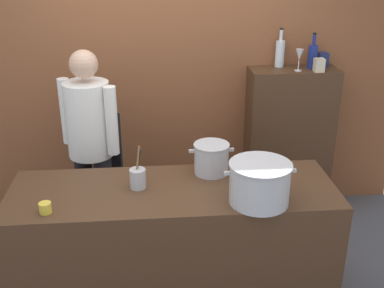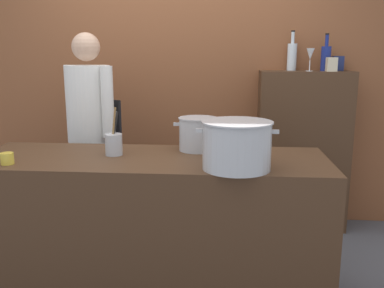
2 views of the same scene
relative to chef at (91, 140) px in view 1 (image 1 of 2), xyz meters
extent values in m
cube|color=brown|center=(0.60, 0.67, 0.54)|extent=(4.40, 0.10, 3.00)
cube|color=#472D1C|center=(0.60, -0.73, -0.51)|extent=(2.12, 0.70, 0.90)
cube|color=#472D1C|center=(1.71, 0.46, -0.28)|extent=(0.76, 0.32, 1.37)
cylinder|color=black|center=(0.08, -0.06, -0.54)|extent=(0.14, 0.14, 0.84)
cylinder|color=black|center=(-0.09, 0.05, -0.54)|extent=(0.14, 0.14, 0.84)
cylinder|color=white|center=(0.00, 0.00, 0.17)|extent=(0.34, 0.34, 0.58)
cube|color=black|center=(0.10, 0.15, -0.07)|extent=(0.26, 0.18, 0.52)
cylinder|color=white|center=(0.18, -0.13, 0.19)|extent=(0.09, 0.09, 0.52)
cylinder|color=white|center=(-0.18, 0.12, 0.19)|extent=(0.09, 0.09, 0.52)
sphere|color=tan|center=(0.00, 0.00, 0.59)|extent=(0.21, 0.21, 0.21)
cylinder|color=#B7BABF|center=(1.11, -0.94, 0.06)|extent=(0.36, 0.36, 0.25)
cylinder|color=#B7BABF|center=(1.11, -0.94, 0.19)|extent=(0.38, 0.38, 0.01)
cube|color=#B7BABF|center=(0.91, -0.94, 0.14)|extent=(0.04, 0.02, 0.02)
cube|color=#B7BABF|center=(1.31, -0.94, 0.14)|extent=(0.04, 0.02, 0.02)
cylinder|color=#B7BABF|center=(0.87, -0.51, 0.04)|extent=(0.24, 0.24, 0.20)
cylinder|color=#B7BABF|center=(0.87, -0.51, 0.14)|extent=(0.24, 0.24, 0.01)
cube|color=#B7BABF|center=(0.73, -0.51, 0.10)|extent=(0.04, 0.02, 0.02)
cube|color=#B7BABF|center=(1.01, -0.51, 0.10)|extent=(0.04, 0.02, 0.02)
cylinder|color=#B7BABF|center=(0.37, -0.69, 0.00)|extent=(0.10, 0.10, 0.13)
cylinder|color=#B7BABF|center=(0.37, -0.67, 0.06)|extent=(0.04, 0.01, 0.21)
cylinder|color=#262626|center=(0.37, -0.67, 0.08)|extent=(0.06, 0.02, 0.24)
cylinder|color=#B7BABF|center=(0.37, -0.66, 0.08)|extent=(0.04, 0.01, 0.24)
cylinder|color=olive|center=(0.37, -0.69, 0.09)|extent=(0.05, 0.02, 0.27)
cylinder|color=yellow|center=(-0.16, -0.95, -0.03)|extent=(0.07, 0.07, 0.07)
cylinder|color=silver|center=(1.60, 0.56, 0.51)|extent=(0.08, 0.08, 0.22)
cylinder|color=silver|center=(1.60, 0.56, 0.67)|extent=(0.03, 0.03, 0.09)
cylinder|color=black|center=(1.60, 0.56, 0.72)|extent=(0.03, 0.03, 0.01)
cylinder|color=navy|center=(1.86, 0.47, 0.50)|extent=(0.08, 0.08, 0.20)
cylinder|color=navy|center=(1.86, 0.47, 0.65)|extent=(0.03, 0.03, 0.09)
cylinder|color=black|center=(1.86, 0.47, 0.70)|extent=(0.03, 0.03, 0.01)
cylinder|color=silver|center=(1.72, 0.40, 0.40)|extent=(0.06, 0.06, 0.01)
cylinder|color=silver|center=(1.72, 0.40, 0.45)|extent=(0.01, 0.01, 0.08)
cone|color=silver|center=(1.72, 0.40, 0.54)|extent=(0.06, 0.06, 0.09)
cube|color=navy|center=(1.97, 0.54, 0.46)|extent=(0.09, 0.09, 0.12)
cube|color=beige|center=(1.88, 0.36, 0.46)|extent=(0.08, 0.08, 0.11)
camera|label=1|loc=(0.48, -3.42, 1.40)|focal=44.29mm
camera|label=2|loc=(1.05, -3.12, 0.54)|focal=39.12mm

